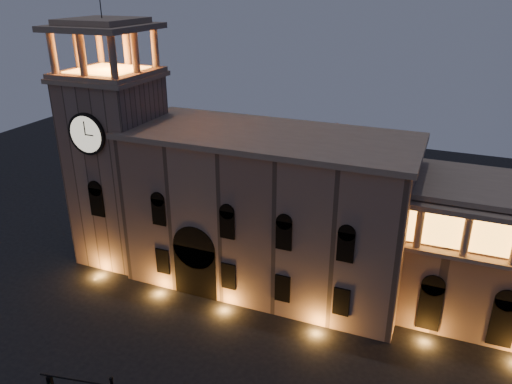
# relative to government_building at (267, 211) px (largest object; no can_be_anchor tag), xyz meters

# --- Properties ---
(government_building) EXTENTS (30.80, 12.80, 17.60)m
(government_building) POSITION_rel_government_building_xyz_m (0.00, 0.00, 0.00)
(government_building) COLOR #886A59
(government_building) RESTS_ON ground
(clock_tower) EXTENTS (9.80, 9.80, 32.40)m
(clock_tower) POSITION_rel_government_building_xyz_m (-18.42, -0.95, 3.73)
(clock_tower) COLOR #886A59
(clock_tower) RESTS_ON ground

